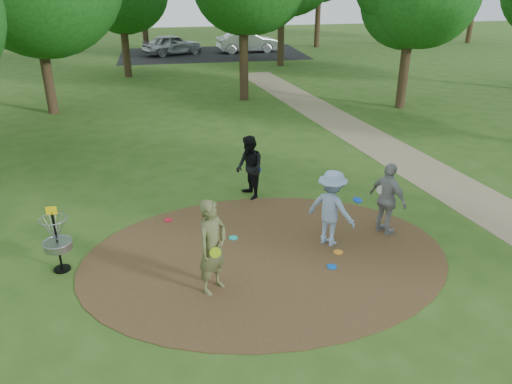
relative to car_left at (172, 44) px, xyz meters
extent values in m
plane|color=#2D5119|center=(1.02, -30.09, -0.77)|extent=(100.00, 100.00, 0.00)
cylinder|color=#47301C|center=(1.02, -30.09, -0.76)|extent=(8.40, 8.40, 0.02)
cube|color=#8C7A5B|center=(7.52, -28.09, -0.76)|extent=(7.55, 39.89, 0.01)
cube|color=black|center=(3.02, -0.09, -0.76)|extent=(14.00, 8.00, 0.01)
imported|color=#5C6238|center=(-0.29, -31.15, 0.24)|extent=(0.87, 0.86, 2.02)
cylinder|color=#A3D117|center=(-0.26, -31.47, 0.30)|extent=(0.22, 0.05, 0.22)
imported|color=#95AFDE|center=(2.64, -29.77, 0.17)|extent=(1.32, 1.36, 1.87)
cylinder|color=blue|center=(3.28, -29.77, 0.32)|extent=(0.29, 0.29, 0.08)
imported|color=black|center=(1.23, -26.80, 0.15)|extent=(0.87, 1.02, 1.83)
cylinder|color=#0C2AD3|center=(1.46, -26.77, 0.04)|extent=(0.23, 0.11, 0.22)
imported|color=#98989A|center=(4.15, -29.54, 0.16)|extent=(0.87, 1.17, 1.85)
cylinder|color=silver|center=(3.97, -29.51, 0.42)|extent=(0.23, 0.12, 0.22)
cylinder|color=#18C4B5|center=(0.41, -29.14, -0.74)|extent=(0.22, 0.22, 0.02)
cylinder|color=blue|center=(2.36, -30.82, -0.74)|extent=(0.22, 0.22, 0.02)
cylinder|color=red|center=(-1.13, -27.88, -0.74)|extent=(0.22, 0.22, 0.02)
imported|color=#B6B8BF|center=(0.00, 0.00, 0.00)|extent=(4.85, 3.40, 1.53)
imported|color=#B8BCC1|center=(5.83, 0.07, 0.02)|extent=(4.89, 1.96, 1.58)
cylinder|color=orange|center=(2.70, -30.26, -0.74)|extent=(0.22, 0.22, 0.02)
cylinder|color=black|center=(-3.48, -29.79, -0.09)|extent=(0.05, 0.05, 1.35)
cylinder|color=black|center=(-3.48, -29.79, -0.75)|extent=(0.36, 0.36, 0.04)
cylinder|color=gray|center=(-3.48, -29.79, -0.15)|extent=(0.60, 0.60, 0.16)
torus|color=gray|center=(-3.48, -29.79, -0.07)|extent=(0.63, 0.63, 0.03)
torus|color=gray|center=(-3.48, -29.79, 0.48)|extent=(0.58, 0.58, 0.02)
cube|color=yellow|center=(-3.48, -29.79, 0.68)|extent=(0.22, 0.02, 0.18)
cylinder|color=#332316|center=(-5.98, -16.09, 1.13)|extent=(0.44, 0.44, 3.80)
cylinder|color=#332316|center=(3.02, -15.09, 1.32)|extent=(0.44, 0.44, 4.18)
cylinder|color=#332316|center=(10.02, -18.09, 1.04)|extent=(0.44, 0.44, 3.61)
cylinder|color=#332316|center=(-2.98, -8.09, 0.94)|extent=(0.44, 0.44, 3.42)
cylinder|color=#332316|center=(7.02, -6.09, 1.42)|extent=(0.44, 0.44, 4.37)
camera|label=1|loc=(-1.03, -39.71, 5.27)|focal=35.00mm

